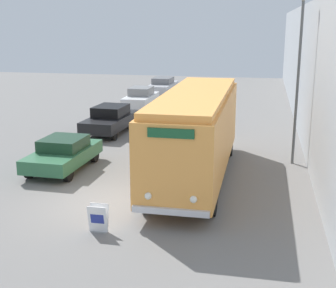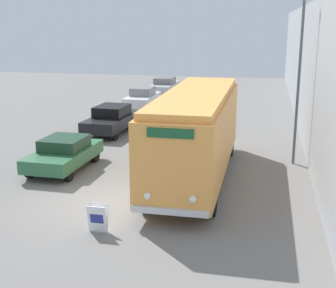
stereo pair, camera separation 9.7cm
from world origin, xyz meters
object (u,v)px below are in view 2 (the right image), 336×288
(parked_car_far, at_px, (142,98))
(streetlamp, at_px, (300,58))
(sign_board, at_px, (98,219))
(vintage_bus, at_px, (196,131))
(parked_car_mid, at_px, (112,119))
(parked_car_near, at_px, (64,153))
(parked_car_distant, at_px, (165,86))

(parked_car_far, bearing_deg, streetlamp, -48.84)
(parked_car_far, bearing_deg, sign_board, -78.24)
(vintage_bus, relative_size, parked_car_mid, 2.18)
(sign_board, relative_size, parked_car_far, 0.20)
(parked_car_mid, bearing_deg, vintage_bus, -46.66)
(vintage_bus, distance_m, sign_board, 6.12)
(parked_car_near, distance_m, parked_car_far, 14.58)
(sign_board, bearing_deg, parked_car_near, 122.59)
(streetlamp, height_order, parked_car_distant, streetlamp)
(vintage_bus, relative_size, sign_board, 11.92)
(streetlamp, relative_size, parked_car_distant, 1.52)
(parked_car_far, distance_m, parked_car_distant, 6.90)
(sign_board, height_order, streetlamp, streetlamp)
(vintage_bus, relative_size, streetlamp, 1.39)
(parked_car_near, bearing_deg, parked_car_mid, 93.82)
(sign_board, bearing_deg, parked_car_distant, 98.23)
(parked_car_far, relative_size, parked_car_distant, 0.89)
(sign_board, bearing_deg, streetlamp, 54.42)
(streetlamp, bearing_deg, vintage_bus, -143.66)
(parked_car_distant, bearing_deg, parked_car_near, -88.29)
(sign_board, bearing_deg, vintage_bus, 69.28)
(sign_board, height_order, parked_car_distant, parked_car_distant)
(parked_car_near, xyz_separation_m, parked_car_mid, (-0.25, 7.00, 0.07))
(parked_car_near, height_order, parked_car_far, parked_car_far)
(streetlamp, distance_m, parked_car_far, 15.89)
(parked_car_far, bearing_deg, parked_car_mid, -87.86)
(parked_car_near, bearing_deg, parked_car_distant, 92.75)
(parked_car_near, bearing_deg, parked_car_far, 93.65)
(sign_board, height_order, parked_car_far, parked_car_far)
(sign_board, relative_size, parked_car_near, 0.20)
(parked_car_near, xyz_separation_m, parked_car_far, (-0.47, 14.57, 0.09))
(parked_car_mid, height_order, parked_car_distant, parked_car_mid)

